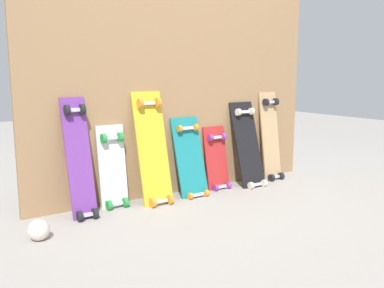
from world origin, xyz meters
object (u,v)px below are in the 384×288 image
(skateboard_yellow, at_px, (153,152))
(skateboard_purple, at_px, (80,162))
(skateboard_red, at_px, (217,162))
(skateboard_white, at_px, (113,171))
(skateboard_black, at_px, (248,148))
(skateboard_teal, at_px, (191,162))
(skateboard_natural, at_px, (271,140))
(rubber_ball, at_px, (39,230))

(skateboard_yellow, bearing_deg, skateboard_purple, 179.89)
(skateboard_red, bearing_deg, skateboard_white, 179.28)
(skateboard_red, distance_m, skateboard_black, 0.30)
(skateboard_teal, distance_m, skateboard_natural, 0.87)
(skateboard_red, xyz_separation_m, skateboard_black, (0.28, -0.06, 0.09))
(skateboard_purple, height_order, skateboard_natural, skateboard_purple)
(skateboard_purple, xyz_separation_m, skateboard_white, (0.25, 0.06, -0.10))
(skateboard_yellow, xyz_separation_m, skateboard_natural, (1.19, 0.04, -0.02))
(skateboard_black, bearing_deg, rubber_ball, -171.40)
(skateboard_natural, bearing_deg, skateboard_teal, -177.74)
(skateboard_purple, xyz_separation_m, skateboard_natural, (1.73, 0.04, -0.01))
(skateboard_yellow, relative_size, skateboard_natural, 1.04)
(skateboard_purple, height_order, skateboard_teal, skateboard_purple)
(skateboard_purple, bearing_deg, skateboard_black, -0.45)
(skateboard_yellow, height_order, skateboard_black, skateboard_yellow)
(skateboard_white, xyz_separation_m, skateboard_red, (0.90, -0.01, -0.04))
(skateboard_yellow, xyz_separation_m, skateboard_teal, (0.33, 0.01, -0.11))
(skateboard_red, height_order, skateboard_natural, skateboard_natural)
(rubber_ball, bearing_deg, skateboard_purple, 39.23)
(skateboard_red, xyz_separation_m, skateboard_natural, (0.58, -0.01, 0.13))
(skateboard_yellow, height_order, skateboard_teal, skateboard_yellow)
(skateboard_purple, xyz_separation_m, skateboard_teal, (0.87, 0.01, -0.10))
(skateboard_teal, height_order, skateboard_black, skateboard_black)
(skateboard_purple, distance_m, skateboard_yellow, 0.54)
(skateboard_black, relative_size, skateboard_natural, 0.92)
(skateboard_white, relative_size, rubber_ball, 5.22)
(skateboard_yellow, bearing_deg, skateboard_white, 167.98)
(skateboard_natural, bearing_deg, skateboard_red, 179.16)
(skateboard_purple, bearing_deg, skateboard_red, 2.43)
(skateboard_purple, relative_size, skateboard_yellow, 0.97)
(skateboard_black, distance_m, skateboard_natural, 0.31)
(skateboard_white, height_order, skateboard_yellow, skateboard_yellow)
(skateboard_white, xyz_separation_m, rubber_ball, (-0.60, -0.34, -0.20))
(skateboard_purple, height_order, skateboard_red, skateboard_purple)
(skateboard_natural, bearing_deg, skateboard_purple, -178.67)
(skateboard_purple, xyz_separation_m, skateboard_black, (1.43, -0.01, -0.05))
(skateboard_teal, distance_m, rubber_ball, 1.26)
(skateboard_white, height_order, skateboard_red, skateboard_white)
(skateboard_teal, relative_size, skateboard_black, 0.88)
(skateboard_teal, distance_m, skateboard_black, 0.57)
(skateboard_black, bearing_deg, skateboard_purple, 179.55)
(rubber_ball, bearing_deg, skateboard_white, 29.69)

